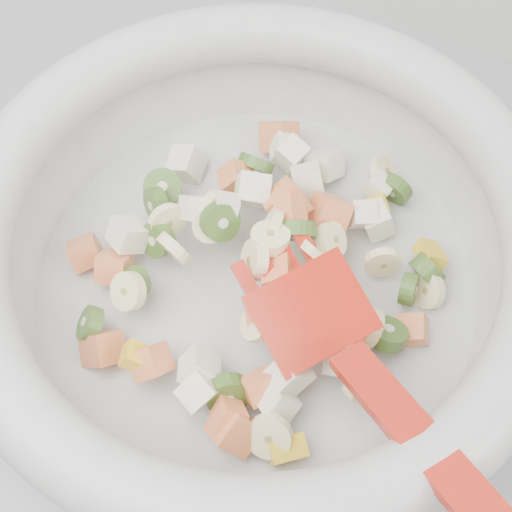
% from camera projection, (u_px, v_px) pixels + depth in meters
% --- Properties ---
extents(counter, '(2.00, 0.60, 0.90)m').
position_uv_depth(counter, '(400.00, 509.00, 0.87)').
color(counter, gray).
rests_on(counter, ground).
extents(mixing_bowl, '(0.47, 0.39, 0.14)m').
position_uv_depth(mixing_bowl, '(257.00, 248.00, 0.46)').
color(mixing_bowl, silver).
rests_on(mixing_bowl, counter).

